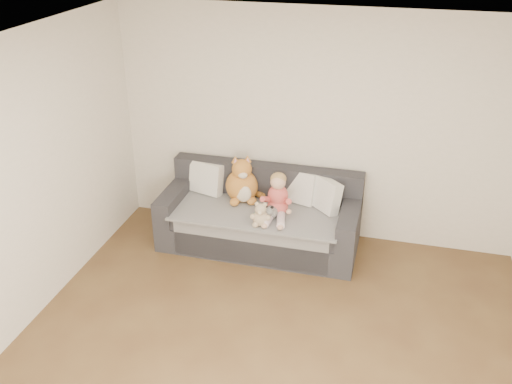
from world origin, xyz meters
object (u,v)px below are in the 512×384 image
(sippy_cup, at_px, (258,216))
(sofa, at_px, (260,219))
(toddler, at_px, (277,198))
(plush_cat, at_px, (242,184))
(teddy_bear, at_px, (261,216))

(sippy_cup, bearing_deg, sofa, 99.41)
(sofa, height_order, toddler, toddler)
(toddler, height_order, sippy_cup, toddler)
(toddler, relative_size, sippy_cup, 4.43)
(toddler, distance_m, plush_cat, 0.53)
(plush_cat, height_order, teddy_bear, plush_cat)
(plush_cat, relative_size, sippy_cup, 5.03)
(sofa, xyz_separation_m, sippy_cup, (0.05, -0.31, 0.22))
(sofa, relative_size, toddler, 4.43)
(sofa, distance_m, teddy_bear, 0.50)
(teddy_bear, bearing_deg, sippy_cup, 116.48)
(plush_cat, bearing_deg, toddler, -49.80)
(toddler, distance_m, sippy_cup, 0.28)
(teddy_bear, bearing_deg, plush_cat, 119.53)
(toddler, height_order, plush_cat, plush_cat)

